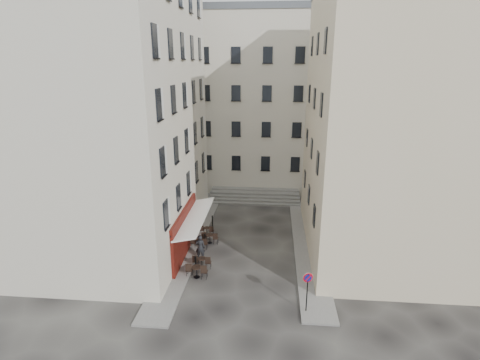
# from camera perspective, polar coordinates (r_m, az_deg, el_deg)

# --- Properties ---
(ground) EXTENTS (90.00, 90.00, 0.00)m
(ground) POSITION_cam_1_polar(r_m,az_deg,el_deg) (26.60, 0.77, -12.66)
(ground) COLOR black
(ground) RESTS_ON ground
(sidewalk_left) EXTENTS (2.00, 22.00, 0.12)m
(sidewalk_left) POSITION_cam_1_polar(r_m,az_deg,el_deg) (30.68, -7.14, -8.34)
(sidewalk_left) COLOR slate
(sidewalk_left) RESTS_ON ground
(sidewalk_right) EXTENTS (2.00, 18.00, 0.12)m
(sidewalk_right) POSITION_cam_1_polar(r_m,az_deg,el_deg) (29.28, 10.18, -9.82)
(sidewalk_right) COLOR slate
(sidewalk_right) RESTS_ON ground
(building_left) EXTENTS (12.20, 16.20, 20.60)m
(building_left) POSITION_cam_1_polar(r_m,az_deg,el_deg) (28.83, -20.31, 10.36)
(building_left) COLOR beige
(building_left) RESTS_ON ground
(building_right) EXTENTS (12.20, 14.20, 18.60)m
(building_right) POSITION_cam_1_polar(r_m,az_deg,el_deg) (28.14, 23.50, 7.79)
(building_right) COLOR #C7B994
(building_right) RESTS_ON ground
(building_back) EXTENTS (18.20, 10.20, 18.60)m
(building_back) POSITION_cam_1_polar(r_m,az_deg,el_deg) (42.21, 1.47, 12.00)
(building_back) COLOR beige
(building_back) RESTS_ON ground
(cafe_storefront) EXTENTS (1.74, 7.30, 3.50)m
(cafe_storefront) POSITION_cam_1_polar(r_m,az_deg,el_deg) (27.23, -8.23, -7.65)
(cafe_storefront) COLOR #410B09
(cafe_storefront) RESTS_ON ground
(stone_steps) EXTENTS (9.00, 3.15, 0.80)m
(stone_steps) POSITION_cam_1_polar(r_m,az_deg,el_deg) (37.84, 2.24, -2.53)
(stone_steps) COLOR #5A5755
(stone_steps) RESTS_ON ground
(bollard_near) EXTENTS (0.12, 0.12, 0.98)m
(bollard_near) POSITION_cam_1_polar(r_m,az_deg,el_deg) (25.90, -6.76, -12.35)
(bollard_near) COLOR black
(bollard_near) RESTS_ON ground
(bollard_mid) EXTENTS (0.12, 0.12, 0.98)m
(bollard_mid) POSITION_cam_1_polar(r_m,az_deg,el_deg) (28.92, -5.35, -8.93)
(bollard_mid) COLOR black
(bollard_mid) RESTS_ON ground
(bollard_far) EXTENTS (0.12, 0.12, 0.98)m
(bollard_far) POSITION_cam_1_polar(r_m,az_deg,el_deg) (32.04, -4.23, -6.16)
(bollard_far) COLOR black
(bollard_far) RESTS_ON ground
(no_parking_sign) EXTENTS (0.55, 0.21, 2.50)m
(no_parking_sign) POSITION_cam_1_polar(r_m,az_deg,el_deg) (21.50, 10.25, -15.45)
(no_parking_sign) COLOR black
(no_parking_sign) RESTS_ON ground
(bistro_table_a) EXTENTS (1.41, 0.66, 0.99)m
(bistro_table_a) POSITION_cam_1_polar(r_m,az_deg,el_deg) (25.01, -6.60, -13.57)
(bistro_table_a) COLOR black
(bistro_table_a) RESTS_ON ground
(bistro_table_b) EXTENTS (1.27, 0.60, 0.89)m
(bistro_table_b) POSITION_cam_1_polar(r_m,az_deg,el_deg) (26.08, -5.82, -12.27)
(bistro_table_b) COLOR black
(bistro_table_b) RESTS_ON ground
(bistro_table_c) EXTENTS (1.27, 0.60, 0.89)m
(bistro_table_c) POSITION_cam_1_polar(r_m,az_deg,el_deg) (28.50, -6.26, -9.54)
(bistro_table_c) COLOR black
(bistro_table_c) RESTS_ON ground
(bistro_table_d) EXTENTS (1.29, 0.60, 0.91)m
(bistro_table_d) POSITION_cam_1_polar(r_m,az_deg,el_deg) (29.21, -4.61, -8.76)
(bistro_table_d) COLOR black
(bistro_table_d) RESTS_ON ground
(bistro_table_e) EXTENTS (1.15, 0.54, 0.81)m
(bistro_table_e) POSITION_cam_1_polar(r_m,az_deg,el_deg) (30.57, -5.08, -7.63)
(bistro_table_e) COLOR black
(bistro_table_e) RESTS_ON ground
(pedestrian) EXTENTS (0.68, 0.45, 1.86)m
(pedestrian) POSITION_cam_1_polar(r_m,az_deg,el_deg) (26.89, -6.08, -10.15)
(pedestrian) COLOR black
(pedestrian) RESTS_ON ground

